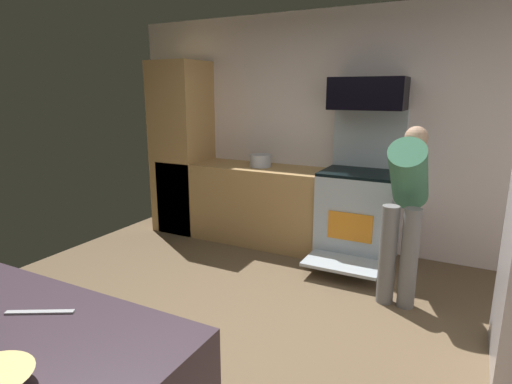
# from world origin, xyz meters

# --- Properties ---
(ground_plane) EXTENTS (5.20, 4.80, 0.02)m
(ground_plane) POSITION_xyz_m (0.00, 0.00, -0.01)
(ground_plane) COLOR brown
(wall_back) EXTENTS (5.20, 0.12, 2.60)m
(wall_back) POSITION_xyz_m (0.00, 2.34, 1.30)
(wall_back) COLOR silver
(wall_back) RESTS_ON ground
(lower_cabinet_run) EXTENTS (2.40, 0.60, 0.90)m
(lower_cabinet_run) POSITION_xyz_m (-0.90, 1.98, 0.45)
(lower_cabinet_run) COLOR tan
(lower_cabinet_run) RESTS_ON ground
(cabinet_column) EXTENTS (0.60, 0.60, 2.10)m
(cabinet_column) POSITION_xyz_m (-1.90, 1.98, 1.05)
(cabinet_column) COLOR tan
(cabinet_column) RESTS_ON ground
(oven_range) EXTENTS (0.76, 1.06, 1.56)m
(oven_range) POSITION_xyz_m (0.36, 1.97, 0.51)
(oven_range) COLOR #B2BFC8
(oven_range) RESTS_ON ground
(microwave) EXTENTS (0.74, 0.38, 0.32)m
(microwave) POSITION_xyz_m (0.36, 2.06, 1.72)
(microwave) COLOR black
(microwave) RESTS_ON oven_range
(person_cook) EXTENTS (0.31, 0.70, 1.45)m
(person_cook) POSITION_xyz_m (0.90, 1.30, 0.87)
(person_cook) COLOR slate
(person_cook) RESTS_ON ground
(knife_chef) EXTENTS (0.24, 0.15, 0.01)m
(knife_chef) POSITION_xyz_m (-0.09, -1.33, 0.90)
(knife_chef) COLOR #B7BABF
(knife_chef) RESTS_ON counter_island
(stock_pot) EXTENTS (0.25, 0.25, 0.14)m
(stock_pot) POSITION_xyz_m (-0.80, 1.98, 0.97)
(stock_pot) COLOR #AFB5C5
(stock_pot) RESTS_ON lower_cabinet_run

